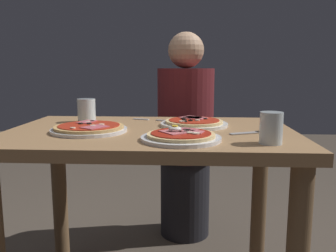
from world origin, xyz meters
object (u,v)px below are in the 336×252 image
object	(u,v)px
pizza_across_right	(194,123)
knife	(258,132)
dining_table	(151,165)
water_glass_near	(271,130)
diner_person	(185,142)
water_glass_far	(87,112)
pizza_foreground	(181,136)
pizza_across_left	(89,128)
fork	(147,120)

from	to	relation	value
pizza_across_right	knife	distance (m)	0.27
dining_table	water_glass_near	bearing A→B (deg)	-30.42
dining_table	pizza_across_right	bearing A→B (deg)	30.62
diner_person	water_glass_far	bearing A→B (deg)	51.34
pizza_foreground	diner_person	distance (m)	0.91
pizza_foreground	pizza_across_left	size ratio (longest dim) A/B	0.94
pizza_foreground	diner_person	size ratio (longest dim) A/B	0.22
fork	diner_person	xyz separation A→B (m)	(0.17, 0.45, -0.19)
water_glass_far	diner_person	size ratio (longest dim) A/B	0.08
dining_table	diner_person	xyz separation A→B (m)	(0.13, 0.70, -0.05)
pizza_across_left	fork	world-z (taller)	pizza_across_left
pizza_across_left	fork	distance (m)	0.35
pizza_foreground	knife	xyz separation A→B (m)	(0.27, 0.14, -0.01)
dining_table	pizza_across_right	size ratio (longest dim) A/B	3.96
pizza_across_left	pizza_foreground	bearing A→B (deg)	-21.81
pizza_across_right	fork	distance (m)	0.25
water_glass_near	fork	distance (m)	0.65
dining_table	pizza_foreground	size ratio (longest dim) A/B	4.13
water_glass_far	pizza_across_left	bearing A→B (deg)	-71.96
dining_table	water_glass_near	distance (m)	0.49
pizza_across_right	water_glass_near	xyz separation A→B (m)	(0.23, -0.33, 0.03)
pizza_foreground	pizza_across_right	bearing A→B (deg)	80.89
dining_table	fork	size ratio (longest dim) A/B	6.97
pizza_across_right	fork	size ratio (longest dim) A/B	1.76
water_glass_far	dining_table	bearing A→B (deg)	-30.08
pizza_across_right	water_glass_near	bearing A→B (deg)	-55.13
pizza_across_left	knife	bearing A→B (deg)	0.86
water_glass_far	water_glass_near	bearing A→B (deg)	-30.27
water_glass_far	knife	xyz separation A→B (m)	(0.68, -0.22, -0.04)
dining_table	knife	world-z (taller)	knife
fork	pizza_foreground	bearing A→B (deg)	-69.63
pizza_foreground	water_glass_far	world-z (taller)	water_glass_far
water_glass_near	water_glass_far	distance (m)	0.80
diner_person	pizza_foreground	bearing A→B (deg)	89.47
pizza_across_right	fork	world-z (taller)	pizza_across_right
dining_table	diner_person	size ratio (longest dim) A/B	0.91
dining_table	fork	xyz separation A→B (m)	(-0.04, 0.24, 0.14)
pizza_across_right	fork	bearing A→B (deg)	145.06
dining_table	pizza_across_left	size ratio (longest dim) A/B	3.89
pizza_foreground	fork	bearing A→B (deg)	110.37
pizza_across_left	water_glass_far	xyz separation A→B (m)	(-0.07, 0.23, 0.03)
dining_table	pizza_foreground	distance (m)	0.27
knife	diner_person	bearing A→B (deg)	109.60
pizza_across_left	knife	world-z (taller)	pizza_across_left
pizza_across_left	water_glass_near	size ratio (longest dim) A/B	2.82
pizza_across_left	fork	xyz separation A→B (m)	(0.18, 0.30, -0.01)
water_glass_near	fork	xyz separation A→B (m)	(-0.44, 0.47, -0.04)
pizza_foreground	fork	distance (m)	0.46
pizza_across_left	fork	size ratio (longest dim) A/B	1.79
water_glass_near	water_glass_far	bearing A→B (deg)	149.73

